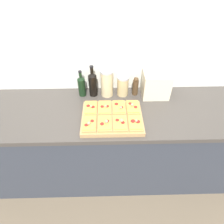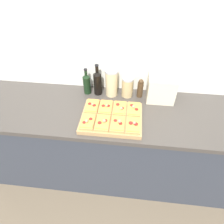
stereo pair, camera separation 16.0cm
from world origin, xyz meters
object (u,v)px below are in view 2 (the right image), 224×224
object	(u,v)px
cutting_board	(112,118)
olive_oil_bottle	(87,83)
toaster_oven	(161,88)
wine_bottle	(98,82)
grain_jar_short	(127,87)
grain_jar_tall	(112,83)
pepper_mill	(140,88)

from	to	relation	value
cutting_board	olive_oil_bottle	distance (m)	0.44
cutting_board	toaster_oven	size ratio (longest dim) A/B	1.85
wine_bottle	grain_jar_short	size ratio (longest dim) A/B	1.55
grain_jar_tall	toaster_oven	size ratio (longest dim) A/B	0.99
grain_jar_tall	pepper_mill	distance (m)	0.26
olive_oil_bottle	pepper_mill	xyz separation A→B (m)	(0.49, 0.00, -0.01)
toaster_oven	grain_jar_tall	bearing A→B (deg)	177.58
grain_jar_short	toaster_oven	xyz separation A→B (m)	(0.29, -0.02, 0.02)
cutting_board	grain_jar_short	bearing A→B (deg)	72.55
cutting_board	wine_bottle	distance (m)	0.39
wine_bottle	grain_jar_short	world-z (taller)	wine_bottle
grain_jar_tall	toaster_oven	world-z (taller)	grain_jar_tall
grain_jar_tall	pepper_mill	xyz separation A→B (m)	(0.26, 0.00, -0.04)
wine_bottle	grain_jar_tall	distance (m)	0.13
olive_oil_bottle	grain_jar_short	size ratio (longest dim) A/B	1.31
cutting_board	wine_bottle	bearing A→B (deg)	116.11
grain_jar_tall	grain_jar_short	xyz separation A→B (m)	(0.14, 0.00, -0.03)
pepper_mill	toaster_oven	distance (m)	0.18
wine_bottle	pepper_mill	bearing A→B (deg)	0.00
grain_jar_tall	grain_jar_short	bearing A→B (deg)	0.00
wine_bottle	cutting_board	bearing A→B (deg)	-63.89
wine_bottle	grain_jar_short	xyz separation A→B (m)	(0.27, 0.00, -0.03)
cutting_board	pepper_mill	world-z (taller)	pepper_mill
olive_oil_bottle	wine_bottle	size ratio (longest dim) A/B	0.84
cutting_board	wine_bottle	world-z (taller)	wine_bottle
grain_jar_short	pepper_mill	distance (m)	0.12
grain_jar_short	pepper_mill	bearing A→B (deg)	-0.00
cutting_board	toaster_oven	bearing A→B (deg)	38.38
toaster_oven	grain_jar_short	bearing A→B (deg)	176.40
grain_jar_short	grain_jar_tall	bearing A→B (deg)	-180.00
olive_oil_bottle	grain_jar_short	xyz separation A→B (m)	(0.37, 0.00, -0.01)
wine_bottle	pepper_mill	world-z (taller)	wine_bottle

